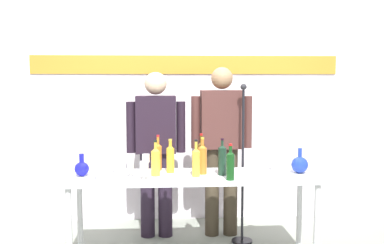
# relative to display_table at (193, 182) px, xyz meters

# --- Properties ---
(back_wall) EXTENTS (4.77, 0.11, 3.00)m
(back_wall) POSITION_rel_display_table_xyz_m (0.00, 1.21, 0.82)
(back_wall) COLOR white
(back_wall) RESTS_ON ground
(display_table) EXTENTS (2.14, 0.58, 0.75)m
(display_table) POSITION_rel_display_table_xyz_m (0.00, 0.00, 0.00)
(display_table) COLOR silver
(display_table) RESTS_ON ground
(decanter_blue_left) EXTENTS (0.12, 0.12, 0.19)m
(decanter_blue_left) POSITION_rel_display_table_xyz_m (-0.94, 0.00, 0.13)
(decanter_blue_left) COLOR #1719AF
(decanter_blue_left) RESTS_ON display_table
(decanter_blue_right) EXTENTS (0.15, 0.15, 0.22)m
(decanter_blue_right) POSITION_rel_display_table_xyz_m (0.93, 0.00, 0.14)
(decanter_blue_right) COLOR #1D369F
(decanter_blue_right) RESTS_ON display_table
(presenter_left) EXTENTS (0.58, 0.22, 1.63)m
(presenter_left) POSITION_rel_display_table_xyz_m (-0.32, 0.61, 0.25)
(presenter_left) COLOR black
(presenter_left) RESTS_ON ground
(presenter_right) EXTENTS (0.60, 0.22, 1.68)m
(presenter_right) POSITION_rel_display_table_xyz_m (0.32, 0.61, 0.28)
(presenter_right) COLOR #393023
(presenter_right) RESTS_ON ground
(wine_bottle_0) EXTENTS (0.07, 0.07, 0.30)m
(wine_bottle_0) POSITION_rel_display_table_xyz_m (0.29, -0.23, 0.20)
(wine_bottle_0) COLOR #134016
(wine_bottle_0) RESTS_ON display_table
(wine_bottle_1) EXTENTS (0.07, 0.07, 0.31)m
(wine_bottle_1) POSITION_rel_display_table_xyz_m (0.25, -0.04, 0.20)
(wine_bottle_1) COLOR #172E21
(wine_bottle_1) RESTS_ON display_table
(wine_bottle_2) EXTENTS (0.07, 0.07, 0.32)m
(wine_bottle_2) POSITION_rel_display_table_xyz_m (-0.30, 0.21, 0.20)
(wine_bottle_2) COLOR orange
(wine_bottle_2) RESTS_ON display_table
(wine_bottle_3) EXTENTS (0.08, 0.08, 0.32)m
(wine_bottle_3) POSITION_rel_display_table_xyz_m (0.08, 0.02, 0.20)
(wine_bottle_3) COLOR #CA6F25
(wine_bottle_3) RESTS_ON display_table
(wine_bottle_4) EXTENTS (0.07, 0.07, 0.33)m
(wine_bottle_4) POSITION_rel_display_table_xyz_m (0.08, 0.17, 0.21)
(wine_bottle_4) COLOR #513711
(wine_bottle_4) RESTS_ON display_table
(wine_bottle_5) EXTENTS (0.07, 0.07, 0.31)m
(wine_bottle_5) POSITION_rel_display_table_xyz_m (0.02, -0.08, 0.20)
(wine_bottle_5) COLOR gold
(wine_bottle_5) RESTS_ON display_table
(wine_bottle_6) EXTENTS (0.07, 0.07, 0.30)m
(wine_bottle_6) POSITION_rel_display_table_xyz_m (-0.19, 0.10, 0.20)
(wine_bottle_6) COLOR gold
(wine_bottle_6) RESTS_ON display_table
(wine_bottle_7) EXTENTS (0.08, 0.08, 0.30)m
(wine_bottle_7) POSITION_rel_display_table_xyz_m (-0.32, -0.03, 0.19)
(wine_bottle_7) COLOR gold
(wine_bottle_7) RESTS_ON display_table
(wine_glass_left_0) EXTENTS (0.07, 0.07, 0.15)m
(wine_glass_left_0) POSITION_rel_display_table_xyz_m (-0.41, 0.18, 0.18)
(wine_glass_left_0) COLOR white
(wine_glass_left_0) RESTS_ON display_table
(wine_glass_left_1) EXTENTS (0.06, 0.06, 0.13)m
(wine_glass_left_1) POSITION_rel_display_table_xyz_m (-0.67, 0.10, 0.16)
(wine_glass_left_1) COLOR white
(wine_glass_left_1) RESTS_ON display_table
(wine_glass_left_2) EXTENTS (0.06, 0.06, 0.13)m
(wine_glass_left_2) POSITION_rel_display_table_xyz_m (-0.82, -0.17, 0.16)
(wine_glass_left_2) COLOR white
(wine_glass_left_2) RESTS_ON display_table
(wine_glass_left_3) EXTENTS (0.07, 0.07, 0.16)m
(wine_glass_left_3) POSITION_rel_display_table_xyz_m (-0.41, -0.19, 0.18)
(wine_glass_left_3) COLOR white
(wine_glass_left_3) RESTS_ON display_table
(wine_glass_left_4) EXTENTS (0.06, 0.06, 0.16)m
(wine_glass_left_4) POSITION_rel_display_table_xyz_m (-0.53, -0.08, 0.18)
(wine_glass_left_4) COLOR white
(wine_glass_left_4) RESTS_ON display_table
(wine_glass_right_0) EXTENTS (0.07, 0.07, 0.15)m
(wine_glass_right_0) POSITION_rel_display_table_xyz_m (0.70, 0.09, 0.18)
(wine_glass_right_0) COLOR white
(wine_glass_right_0) RESTS_ON display_table
(wine_glass_right_1) EXTENTS (0.06, 0.06, 0.13)m
(wine_glass_right_1) POSITION_rel_display_table_xyz_m (0.57, -0.21, 0.16)
(wine_glass_right_1) COLOR white
(wine_glass_right_1) RESTS_ON display_table
(wine_glass_right_2) EXTENTS (0.07, 0.07, 0.16)m
(wine_glass_right_2) POSITION_rel_display_table_xyz_m (0.75, 0.17, 0.18)
(wine_glass_right_2) COLOR white
(wine_glass_right_2) RESTS_ON display_table
(microphone_stand) EXTENTS (0.20, 0.20, 1.52)m
(microphone_stand) POSITION_rel_display_table_xyz_m (0.50, 0.39, -0.17)
(microphone_stand) COLOR black
(microphone_stand) RESTS_ON ground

